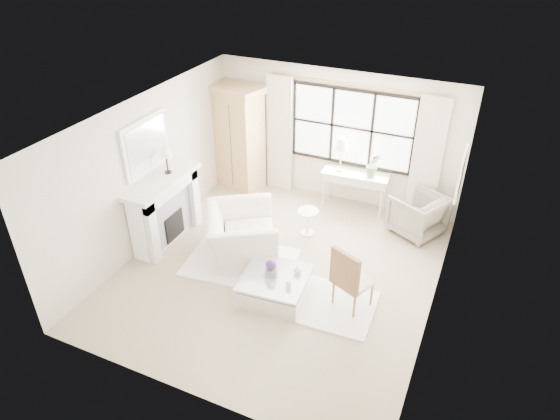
# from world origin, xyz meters

# --- Properties ---
(floor) EXTENTS (5.50, 5.50, 0.00)m
(floor) POSITION_xyz_m (0.00, 0.00, 0.00)
(floor) COLOR tan
(floor) RESTS_ON ground
(ceiling) EXTENTS (5.50, 5.50, 0.00)m
(ceiling) POSITION_xyz_m (0.00, 0.00, 2.70)
(ceiling) COLOR white
(ceiling) RESTS_ON ground
(wall_back) EXTENTS (5.00, 0.00, 5.00)m
(wall_back) POSITION_xyz_m (0.00, 2.75, 1.35)
(wall_back) COLOR white
(wall_back) RESTS_ON ground
(wall_front) EXTENTS (5.00, 0.00, 5.00)m
(wall_front) POSITION_xyz_m (0.00, -2.75, 1.35)
(wall_front) COLOR beige
(wall_front) RESTS_ON ground
(wall_left) EXTENTS (0.00, 5.50, 5.50)m
(wall_left) POSITION_xyz_m (-2.50, 0.00, 1.35)
(wall_left) COLOR beige
(wall_left) RESTS_ON ground
(wall_right) EXTENTS (0.00, 5.50, 5.50)m
(wall_right) POSITION_xyz_m (2.50, 0.00, 1.35)
(wall_right) COLOR silver
(wall_right) RESTS_ON ground
(window_pane) EXTENTS (2.40, 0.02, 1.50)m
(window_pane) POSITION_xyz_m (0.30, 2.73, 1.60)
(window_pane) COLOR white
(window_pane) RESTS_ON wall_back
(window_frame) EXTENTS (2.50, 0.04, 1.50)m
(window_frame) POSITION_xyz_m (0.30, 2.72, 1.60)
(window_frame) COLOR black
(window_frame) RESTS_ON wall_back
(curtain_rod) EXTENTS (3.30, 0.04, 0.04)m
(curtain_rod) POSITION_xyz_m (0.30, 2.67, 2.47)
(curtain_rod) COLOR #A87B3A
(curtain_rod) RESTS_ON wall_back
(curtain_left) EXTENTS (0.55, 0.10, 2.47)m
(curtain_left) POSITION_xyz_m (-1.20, 2.65, 1.24)
(curtain_left) COLOR silver
(curtain_left) RESTS_ON ground
(curtain_right) EXTENTS (0.55, 0.10, 2.47)m
(curtain_right) POSITION_xyz_m (1.80, 2.65, 1.24)
(curtain_right) COLOR beige
(curtain_right) RESTS_ON ground
(fireplace) EXTENTS (0.58, 1.66, 1.26)m
(fireplace) POSITION_xyz_m (-2.27, 0.00, 0.65)
(fireplace) COLOR white
(fireplace) RESTS_ON ground
(mirror_frame) EXTENTS (0.05, 1.15, 0.95)m
(mirror_frame) POSITION_xyz_m (-2.47, 0.00, 1.84)
(mirror_frame) COLOR white
(mirror_frame) RESTS_ON wall_left
(mirror_glass) EXTENTS (0.02, 1.00, 0.80)m
(mirror_glass) POSITION_xyz_m (-2.44, 0.00, 1.84)
(mirror_glass) COLOR silver
(mirror_glass) RESTS_ON wall_left
(art_frame) EXTENTS (0.04, 0.62, 0.82)m
(art_frame) POSITION_xyz_m (2.47, 1.70, 1.55)
(art_frame) COLOR white
(art_frame) RESTS_ON wall_right
(art_canvas) EXTENTS (0.01, 0.52, 0.72)m
(art_canvas) POSITION_xyz_m (2.45, 1.70, 1.55)
(art_canvas) COLOR #BBAB91
(art_canvas) RESTS_ON wall_right
(mantel_lamp) EXTENTS (0.22, 0.22, 0.51)m
(mantel_lamp) POSITION_xyz_m (-2.26, 0.23, 1.65)
(mantel_lamp) COLOR black
(mantel_lamp) RESTS_ON fireplace
(armoire) EXTENTS (1.25, 0.94, 2.24)m
(armoire) POSITION_xyz_m (-2.03, 2.37, 1.14)
(armoire) COLOR tan
(armoire) RESTS_ON floor
(console_table) EXTENTS (1.33, 0.54, 0.80)m
(console_table) POSITION_xyz_m (0.53, 2.44, 0.40)
(console_table) COLOR silver
(console_table) RESTS_ON floor
(console_lamp) EXTENTS (0.28, 0.28, 0.69)m
(console_lamp) POSITION_xyz_m (0.21, 2.42, 1.36)
(console_lamp) COLOR #B88E40
(console_lamp) RESTS_ON console_table
(orchid_plant) EXTENTS (0.32, 0.29, 0.50)m
(orchid_plant) POSITION_xyz_m (0.86, 2.43, 1.05)
(orchid_plant) COLOR #5A764F
(orchid_plant) RESTS_ON console_table
(side_table) EXTENTS (0.40, 0.40, 0.51)m
(side_table) POSITION_xyz_m (0.03, 1.20, 0.33)
(side_table) COLOR white
(side_table) RESTS_ON floor
(rug_left) EXTENTS (1.99, 1.52, 0.03)m
(rug_left) POSITION_xyz_m (-0.69, -0.11, 0.02)
(rug_left) COLOR white
(rug_left) RESTS_ON floor
(rug_right) EXTENTS (1.57, 1.21, 0.03)m
(rug_right) POSITION_xyz_m (0.99, -0.48, 0.01)
(rug_right) COLOR white
(rug_right) RESTS_ON floor
(club_armchair) EXTENTS (1.66, 1.72, 0.85)m
(club_armchair) POSITION_xyz_m (-0.78, 0.13, 0.43)
(club_armchair) COLOR white
(club_armchair) RESTS_ON floor
(wingback_chair) EXTENTS (1.16, 1.15, 0.79)m
(wingback_chair) POSITION_xyz_m (1.85, 2.09, 0.39)
(wingback_chair) COLOR gray
(wingback_chair) RESTS_ON floor
(french_chair) EXTENTS (0.64, 0.64, 1.08)m
(french_chair) POSITION_xyz_m (1.36, -0.36, 0.31)
(french_chair) COLOR olive
(french_chair) RESTS_ON floor
(coffee_table) EXTENTS (1.09, 1.09, 0.38)m
(coffee_table) POSITION_xyz_m (0.20, -0.62, 0.18)
(coffee_table) COLOR white
(coffee_table) RESTS_ON floor
(planter_box) EXTENTS (0.21, 0.21, 0.12)m
(planter_box) POSITION_xyz_m (0.13, -0.61, 0.44)
(planter_box) COLOR slate
(planter_box) RESTS_ON coffee_table
(planter_flowers) EXTENTS (0.16, 0.16, 0.16)m
(planter_flowers) POSITION_xyz_m (0.13, -0.61, 0.58)
(planter_flowers) COLOR #502A6A
(planter_flowers) RESTS_ON planter_box
(pillar_candle) EXTENTS (0.08, 0.08, 0.12)m
(pillar_candle) POSITION_xyz_m (0.48, -0.75, 0.44)
(pillar_candle) COLOR silver
(pillar_candle) RESTS_ON coffee_table
(coffee_vase) EXTENTS (0.16, 0.16, 0.14)m
(coffee_vase) POSITION_xyz_m (0.49, -0.40, 0.45)
(coffee_vase) COLOR white
(coffee_vase) RESTS_ON coffee_table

